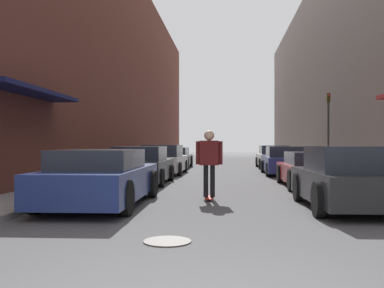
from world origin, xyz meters
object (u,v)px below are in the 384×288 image
traffic_light (328,123)px  parked_car_left_3 (175,158)px  parked_car_right_3 (273,157)px  parked_car_left_1 (142,166)px  parked_car_right_1 (314,170)px  parked_car_left_2 (163,160)px  parked_car_right_0 (349,179)px  parked_car_left_0 (102,178)px  skateboarder (209,157)px  parked_car_right_2 (284,161)px  manhole_cover (167,241)px

traffic_light → parked_car_left_3: bearing=153.7°
traffic_light → parked_car_right_3: bearing=117.3°
parked_car_left_1 → parked_car_left_3: bearing=90.3°
parked_car_right_1 → parked_car_left_1: bearing=172.8°
parked_car_left_2 → parked_car_left_1: bearing=-90.3°
parked_car_right_1 → parked_car_right_0: bearing=-92.5°
parked_car_left_3 → traffic_light: bearing=-26.3°
parked_car_left_0 → parked_car_right_1: parked_car_left_0 is taller
parked_car_right_3 → skateboarder: skateboarder is taller
traffic_light → parked_car_right_0: bearing=-100.9°
parked_car_right_1 → traffic_light: traffic_light is taller
parked_car_left_1 → skateboarder: 5.06m
parked_car_left_3 → parked_car_right_2: 7.78m
parked_car_left_0 → parked_car_left_3: 15.76m
parked_car_left_0 → parked_car_left_2: bearing=90.7°
parked_car_right_0 → traffic_light: (2.30, 11.91, 1.80)m
parked_car_left_2 → skateboarder: bearing=-74.5°
parked_car_right_0 → skateboarder: skateboarder is taller
parked_car_left_3 → parked_car_right_0: bearing=-70.0°
parked_car_left_2 → parked_car_right_0: size_ratio=1.09×
skateboarder → manhole_cover: bearing=-94.9°
parked_car_right_0 → skateboarder: (-3.12, 1.31, 0.43)m
parked_car_right_0 → parked_car_right_3: 16.22m
parked_car_left_2 → parked_car_right_3: bearing=43.8°
parked_car_right_0 → parked_car_right_2: bearing=90.0°
parked_car_left_2 → parked_car_right_1: 8.30m
parked_car_right_1 → traffic_light: (2.09, 7.05, 1.88)m
parked_car_right_2 → parked_car_left_0: bearing=-117.8°
parked_car_left_3 → skateboarder: size_ratio=2.54×
skateboarder → parked_car_right_2: bearing=71.7°
parked_car_left_0 → parked_car_right_1: bearing=39.1°
parked_car_left_1 → skateboarder: size_ratio=2.25×
manhole_cover → traffic_light: traffic_light is taller
parked_car_left_1 → parked_car_left_3: size_ratio=0.88×
parked_car_left_1 → skateboarder: skateboarder is taller
parked_car_right_1 → manhole_cover: bearing=-114.3°
manhole_cover → parked_car_right_0: bearing=44.2°
parked_car_right_2 → skateboarder: (-3.12, -9.43, 0.46)m
parked_car_right_3 → skateboarder: (-3.19, -14.91, 0.45)m
parked_car_right_0 → skateboarder: bearing=157.3°
parked_car_right_0 → parked_car_right_3: bearing=89.7°
parked_car_left_1 → parked_car_left_2: bearing=89.7°
parked_car_right_1 → parked_car_right_2: parked_car_right_2 is taller
parked_car_left_1 → manhole_cover: parked_car_left_1 is taller
skateboarder → traffic_light: bearing=62.9°
traffic_light → parked_car_left_2: bearing=-171.1°
parked_car_right_0 → parked_car_right_1: parked_car_right_0 is taller
parked_car_right_2 → traffic_light: 3.16m
parked_car_left_1 → traffic_light: 10.38m
parked_car_left_0 → parked_car_right_2: bearing=62.2°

